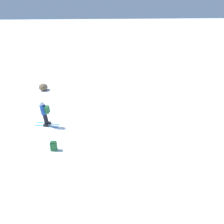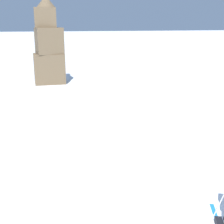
{
  "view_description": "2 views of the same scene",
  "coord_description": "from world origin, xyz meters",
  "views": [
    {
      "loc": [
        13.67,
        2.18,
        6.53
      ],
      "look_at": [
        1.5,
        4.04,
        0.68
      ],
      "focal_mm": 35.0,
      "sensor_mm": 36.0,
      "label": 1
    },
    {
      "loc": [
        -2.36,
        -4.71,
        4.02
      ],
      "look_at": [
        -0.13,
        3.8,
        1.49
      ],
      "focal_mm": 50.0,
      "sensor_mm": 36.0,
      "label": 2
    }
  ],
  "objects": [
    {
      "name": "rock_pillar",
      "position": [
        -1.09,
        16.97,
        2.39
      ],
      "size": [
        2.03,
        1.79,
        5.71
      ],
      "color": "brown",
      "rests_on": "ground"
    }
  ]
}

